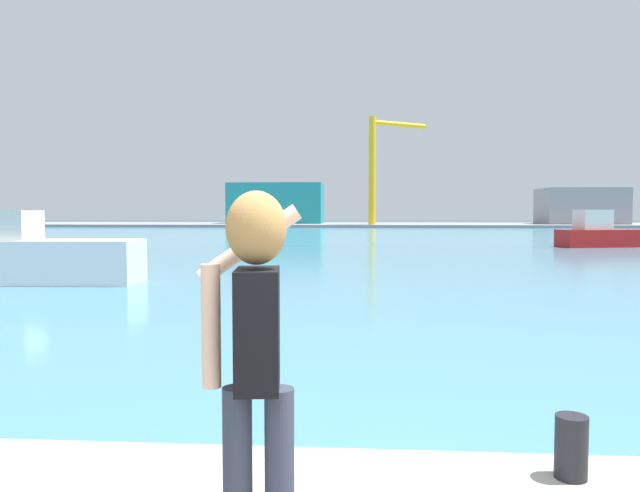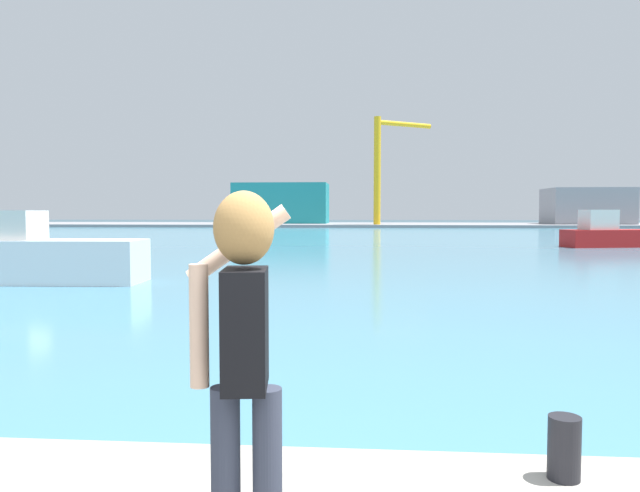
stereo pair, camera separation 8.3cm
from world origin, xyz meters
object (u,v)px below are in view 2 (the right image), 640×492
person_photographer (243,336)px  boat_moored_2 (606,234)px  harbor_bollard (564,448)px  warehouse_left (282,203)px  port_crane (383,160)px  warehouse_right (587,206)px  boat_moored (23,256)px

person_photographer → boat_moored_2: boat_moored_2 is taller
person_photographer → harbor_bollard: 2.21m
warehouse_left → port_crane: 19.08m
warehouse_left → warehouse_right: bearing=-2.8°
boat_moored_2 → warehouse_left: (-29.25, 55.93, 2.75)m
boat_moored_2 → person_photographer: bearing=-126.1°
person_photographer → boat_moored: size_ratio=0.23×
person_photographer → warehouse_right: bearing=-27.1°
person_photographer → port_crane: port_crane is taller
person_photographer → port_crane: (2.76, 85.03, 8.01)m
port_crane → boat_moored: bearing=-100.9°
harbor_bollard → boat_moored: bearing=129.9°
harbor_bollard → warehouse_left: warehouse_left is taller
boat_moored_2 → port_crane: 50.34m
person_photographer → port_crane: bearing=-8.7°
warehouse_right → port_crane: (-30.76, -5.85, 6.64)m
harbor_bollard → warehouse_right: size_ratio=0.03×
boat_moored → warehouse_right: (44.08, 75.11, 2.23)m
person_photographer → warehouse_right: size_ratio=0.15×
warehouse_right → port_crane: size_ratio=0.75×
warehouse_right → boat_moored: bearing=-120.4°
boat_moored → warehouse_right: size_ratio=0.64×
person_photographer → boat_moored_2: size_ratio=0.29×
person_photographer → harbor_bollard: (1.79, 0.98, -0.87)m
boat_moored → boat_moored_2: 34.09m
boat_moored → port_crane: (13.32, 69.26, 8.87)m
boat_moored → warehouse_right: warehouse_right is taller
warehouse_right → harbor_bollard: bearing=-109.4°
boat_moored_2 → warehouse_left: bearing=104.6°
warehouse_left → boat_moored_2: bearing=-62.4°
warehouse_right → person_photographer: bearing=-110.2°
warehouse_right → warehouse_left: bearing=177.2°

